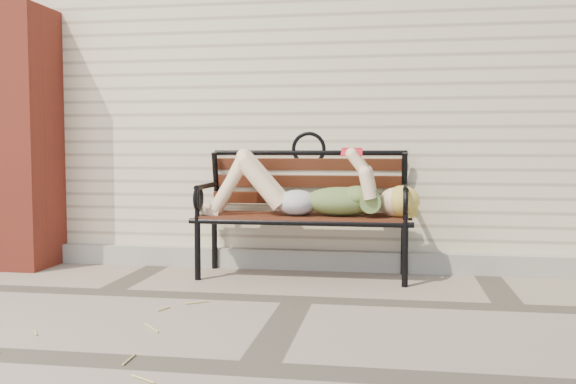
# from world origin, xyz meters

# --- Properties ---
(ground) EXTENTS (80.00, 80.00, 0.00)m
(ground) POSITION_xyz_m (0.00, 0.00, 0.00)
(ground) COLOR gray
(ground) RESTS_ON ground
(house_wall) EXTENTS (8.00, 4.00, 3.00)m
(house_wall) POSITION_xyz_m (0.00, 3.00, 1.50)
(house_wall) COLOR beige
(house_wall) RESTS_ON ground
(foundation_strip) EXTENTS (8.00, 0.10, 0.15)m
(foundation_strip) POSITION_xyz_m (0.00, 0.97, 0.07)
(foundation_strip) COLOR gray
(foundation_strip) RESTS_ON ground
(brick_pillar) EXTENTS (0.50, 0.50, 2.00)m
(brick_pillar) POSITION_xyz_m (-2.30, 0.75, 1.00)
(brick_pillar) COLOR #9B3323
(brick_pillar) RESTS_ON ground
(garden_bench) EXTENTS (1.63, 0.65, 1.05)m
(garden_bench) POSITION_xyz_m (-0.07, 0.79, 0.59)
(garden_bench) COLOR black
(garden_bench) RESTS_ON ground
(reading_woman) EXTENTS (1.53, 0.35, 0.48)m
(reading_woman) POSITION_xyz_m (-0.05, 0.66, 0.63)
(reading_woman) COLOR #093741
(reading_woman) RESTS_ON ground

